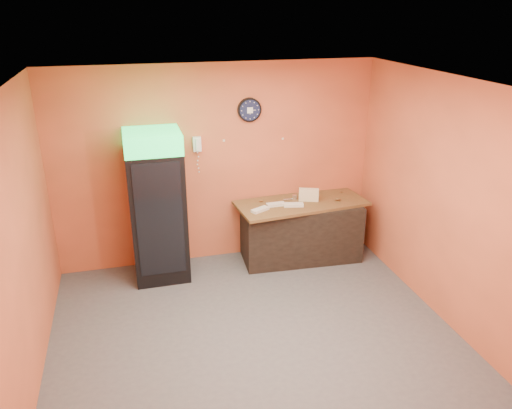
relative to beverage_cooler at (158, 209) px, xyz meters
name	(u,v)px	position (x,y,z in m)	size (l,w,h in m)	color
floor	(254,333)	(0.89, -1.60, -0.99)	(4.50, 4.50, 0.00)	#47474C
back_wall	(217,165)	(0.89, 0.40, 0.41)	(4.50, 0.02, 2.80)	#DF663F
left_wall	(20,247)	(-1.36, -1.60, 0.41)	(0.02, 4.00, 2.80)	#DF663F
right_wall	(444,201)	(3.14, -1.60, 0.41)	(0.02, 4.00, 2.80)	#DF663F
ceiling	(253,84)	(0.89, -1.60, 1.81)	(4.50, 4.00, 0.02)	white
beverage_cooler	(158,209)	(0.00, 0.00, 0.00)	(0.71, 0.72, 2.02)	black
prep_counter	(300,231)	(2.02, 0.02, -0.57)	(1.67, 0.74, 0.84)	black
wall_clock	(250,110)	(1.35, 0.37, 1.17)	(0.33, 0.06, 0.33)	black
wall_phone	(197,144)	(0.61, 0.34, 0.75)	(0.11, 0.10, 0.20)	white
butcher_paper	(301,203)	(2.02, 0.02, -0.13)	(1.84, 0.77, 0.04)	brown
sub_roll_stack	(309,195)	(2.13, 0.05, -0.02)	(0.30, 0.19, 0.18)	#F1E6BC
wrapped_sandwich_left	(260,210)	(1.36, -0.14, -0.09)	(0.26, 0.10, 0.04)	silver
wrapped_sandwich_mid	(294,205)	(1.85, -0.10, -0.09)	(0.27, 0.11, 0.04)	silver
wrapped_sandwich_right	(276,204)	(1.62, -0.02, -0.09)	(0.26, 0.10, 0.04)	silver
kitchen_tool	(294,197)	(1.95, 0.14, -0.08)	(0.07, 0.07, 0.07)	silver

